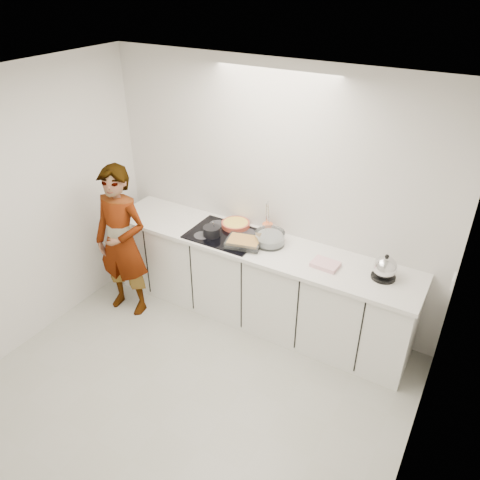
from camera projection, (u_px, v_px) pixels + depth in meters
The scene contains 16 objects.
floor at pixel (185, 396), 4.11m from camera, with size 3.60×3.20×0.00m, color #AAABA0.
ceiling at pixel (159, 97), 2.78m from camera, with size 3.60×3.20×0.00m, color white.
wall_back at pixel (272, 195), 4.64m from camera, with size 3.60×0.00×2.60m, color silver.
wall_left at pixel (15, 218), 4.23m from camera, with size 0.00×3.20×2.60m, color silver.
wall_right at pixel (428, 365), 2.69m from camera, with size 0.02×3.20×2.60m.
base_cabinets at pixel (255, 282), 4.84m from camera, with size 3.20×0.58×0.87m, color white.
countertop at pixel (256, 245), 4.61m from camera, with size 3.24×0.64×0.04m, color white.
hob at pixel (225, 235), 4.73m from camera, with size 0.72×0.54×0.01m, color black.
tart_dish at pixel (236, 224), 4.85m from camera, with size 0.35×0.35×0.05m.
saucepan at pixel (212, 231), 4.68m from camera, with size 0.19×0.19×0.16m.
baking_dish at pixel (244, 242), 4.52m from camera, with size 0.38×0.32×0.06m.
mixing_bowl at pixel (270, 239), 4.55m from camera, with size 0.38×0.38×0.14m.
tea_towel at pixel (325, 264), 4.24m from camera, with size 0.24×0.18×0.04m, color white.
kettle at pixel (385, 268), 4.04m from camera, with size 0.25×0.25×0.24m.
utensil_crock at pixel (267, 229), 4.71m from camera, with size 0.10×0.10×0.13m, color orange.
cook at pixel (122, 243), 4.77m from camera, with size 0.60×0.40×1.65m, color white.
Camera 1 is at (1.84, -2.20, 3.29)m, focal length 35.00 mm.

